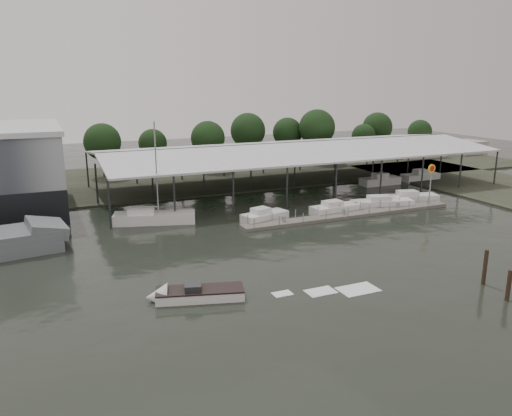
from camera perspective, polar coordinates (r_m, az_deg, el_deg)
name	(u,v)px	position (r m, az deg, el deg)	size (l,w,h in m)	color
ground	(274,261)	(45.28, 2.12, -6.06)	(200.00, 200.00, 0.00)	black
land_strip_far	(163,179)	(83.75, -10.55, 3.29)	(140.00, 30.00, 0.30)	#3C4131
covered_boat_shed	(295,147)	(75.75, 4.50, 6.96)	(58.24, 24.00, 6.96)	white
floating_dock	(351,215)	(60.75, 10.76, -0.78)	(28.00, 2.00, 1.40)	#645F58
shell_fuel_sign	(431,177)	(67.39, 19.38, 3.38)	(1.10, 0.18, 5.55)	gray
distant_commercial_buildings	(430,148)	(114.41, 19.31, 6.52)	(22.00, 8.00, 4.00)	#A19A8E
white_sailboat	(153,217)	(58.12, -11.67, -1.06)	(9.49, 5.06, 11.70)	white
speedboat_underway	(192,294)	(37.81, -7.34, -9.77)	(17.82, 6.64, 2.00)	white
moored_cruiser_0	(264,216)	(57.53, 0.94, -0.95)	(5.94, 3.46, 1.70)	white
moored_cruiser_1	(335,209)	(61.69, 9.03, -0.08)	(6.55, 2.62, 1.70)	white
moored_cruiser_2	(381,203)	(65.64, 14.14, 0.53)	(8.20, 4.03, 1.70)	white
moored_cruiser_3	(409,198)	(69.60, 17.13, 1.10)	(7.79, 3.91, 1.70)	white
horizon_tree_line	(280,133)	(96.74, 2.74, 8.56)	(72.07, 10.73, 10.54)	black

